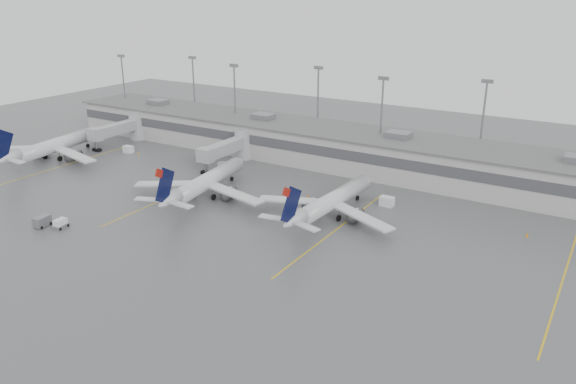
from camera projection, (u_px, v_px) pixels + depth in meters
The scene contains 19 objects.
ground at pixel (159, 260), 84.21m from camera, with size 260.00×260.00×0.00m, color #4D4D50.
terminal at pixel (336, 146), 129.19m from camera, with size 152.00×17.00×9.45m.
light_masts at pixel (348, 108), 131.11m from camera, with size 142.40×8.00×20.60m.
jet_bridge_left at pixel (125, 128), 146.74m from camera, with size 4.00×17.20×7.00m.
jet_bridge_right at pixel (232, 147), 129.55m from camera, with size 4.00×17.20×7.00m.
stand_markings at pixel (251, 210), 103.42m from camera, with size 105.25×40.00×0.01m.
jet_far_left at pixel (53, 146), 132.50m from camera, with size 29.34×33.12×10.76m.
jet_mid_left at pixel (205, 182), 108.41m from camera, with size 27.75×31.31×10.17m.
jet_mid_right at pixel (330, 201), 98.92m from camera, with size 27.02×30.33×9.81m.
baggage_tug at pixel (61, 224), 95.39m from camera, with size 1.93×2.68×1.60m.
baggage_cart at pixel (42, 221), 95.89m from camera, with size 2.01×3.05×1.83m.
gse_uld_a at pixel (128, 149), 138.86m from camera, with size 2.41×1.61×1.71m, color white.
gse_uld_b at pixel (224, 166), 126.00m from camera, with size 2.36×1.57×1.67m, color white.
gse_uld_c at pixel (387, 201), 104.92m from camera, with size 2.53×1.68×1.79m, color white.
gse_loader at pixel (202, 157), 132.74m from camera, with size 1.77×2.83×1.77m, color slate.
cone_a at pixel (138, 153), 137.34m from camera, with size 0.42×0.42×0.67m, color orange.
cone_b at pixel (209, 174), 122.25m from camera, with size 0.40×0.40×0.63m, color orange.
cone_c at pixel (308, 196), 108.95m from camera, with size 0.50×0.50×0.79m, color orange.
cone_d at pixel (527, 235), 92.12m from camera, with size 0.45×0.45×0.71m, color orange.
Camera 1 is at (56.01, -54.27, 38.58)m, focal length 35.00 mm.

